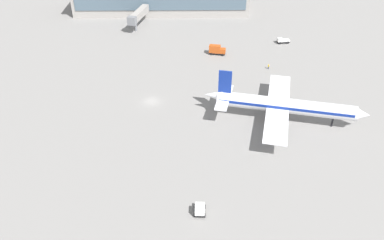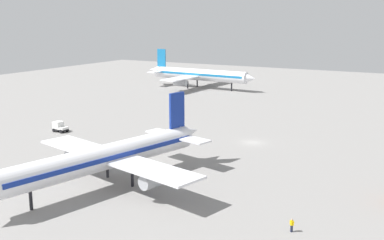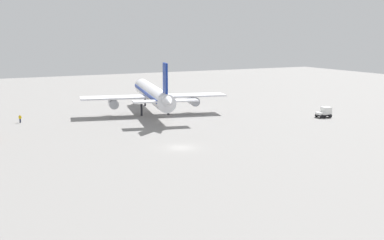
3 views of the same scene
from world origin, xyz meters
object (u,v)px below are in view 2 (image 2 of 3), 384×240
airplane_at_gate (107,157)px  baggage_tug (59,127)px  ground_crew_worker (292,225)px  safety_cone_near_gate (179,104)px  airplane_taxiing (198,75)px

airplane_at_gate → baggage_tug: size_ratio=12.51×
ground_crew_worker → airplane_at_gate: bearing=-81.7°
airplane_at_gate → safety_cone_near_gate: size_ratio=68.44×
ground_crew_worker → airplane_taxiing: bearing=-134.5°
airplane_taxiing → baggage_tug: airplane_taxiing is taller
baggage_tug → airplane_taxiing: bearing=-83.7°
airplane_at_gate → safety_cone_near_gate: bearing=-144.8°
baggage_tug → ground_crew_worker: 65.71m
airplane_taxiing → baggage_tug: (-74.41, -4.74, -3.80)m
airplane_taxiing → safety_cone_near_gate: 34.61m
baggage_tug → safety_cone_near_gate: 42.41m
airplane_taxiing → safety_cone_near_gate: bearing=-68.4°
baggage_tug → ground_crew_worker: size_ratio=1.97×
airplane_taxiing → ground_crew_worker: size_ratio=26.80×
airplane_at_gate → baggage_tug: (22.13, 31.80, -3.44)m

